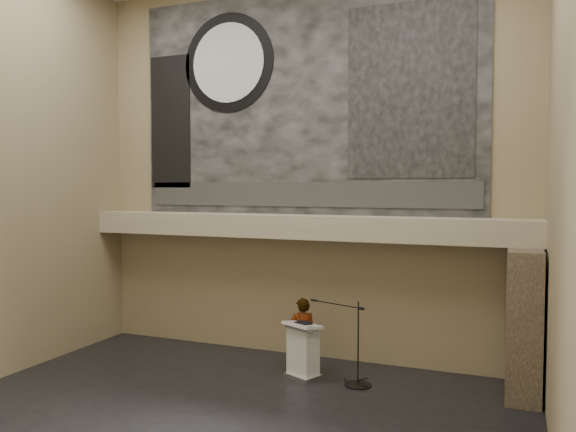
% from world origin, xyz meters
% --- Properties ---
extents(floor, '(10.00, 10.00, 0.00)m').
position_xyz_m(floor, '(0.00, 0.00, 0.00)').
color(floor, black).
rests_on(floor, ground).
extents(wall_back, '(10.00, 0.02, 8.50)m').
position_xyz_m(wall_back, '(0.00, 4.00, 4.25)').
color(wall_back, '#8F7D5A').
rests_on(wall_back, floor).
extents(wall_right, '(0.02, 8.00, 8.50)m').
position_xyz_m(wall_right, '(5.00, 0.00, 4.25)').
color(wall_right, '#8F7D5A').
rests_on(wall_right, floor).
extents(soffit, '(10.00, 0.80, 0.50)m').
position_xyz_m(soffit, '(0.00, 3.60, 2.95)').
color(soffit, tan).
rests_on(soffit, wall_back).
extents(sprinkler_left, '(0.04, 0.04, 0.06)m').
position_xyz_m(sprinkler_left, '(-1.60, 3.55, 2.67)').
color(sprinkler_left, '#B2893D').
rests_on(sprinkler_left, soffit).
extents(sprinkler_right, '(0.04, 0.04, 0.06)m').
position_xyz_m(sprinkler_right, '(1.90, 3.55, 2.67)').
color(sprinkler_right, '#B2893D').
rests_on(sprinkler_right, soffit).
extents(banner, '(8.00, 0.05, 5.00)m').
position_xyz_m(banner, '(0.00, 3.97, 5.70)').
color(banner, black).
rests_on(banner, wall_back).
extents(banner_text_strip, '(7.76, 0.02, 0.55)m').
position_xyz_m(banner_text_strip, '(0.00, 3.93, 3.65)').
color(banner_text_strip, '#2B2B2B').
rests_on(banner_text_strip, banner).
extents(banner_clock_rim, '(2.30, 0.02, 2.30)m').
position_xyz_m(banner_clock_rim, '(-1.80, 3.93, 6.70)').
color(banner_clock_rim, black).
rests_on(banner_clock_rim, banner).
extents(banner_clock_face, '(1.84, 0.02, 1.84)m').
position_xyz_m(banner_clock_face, '(-1.80, 3.91, 6.70)').
color(banner_clock_face, silver).
rests_on(banner_clock_face, banner).
extents(banner_building_print, '(2.60, 0.02, 3.60)m').
position_xyz_m(banner_building_print, '(2.40, 3.93, 5.80)').
color(banner_building_print, black).
rests_on(banner_building_print, banner).
extents(banner_brick_print, '(1.10, 0.02, 3.20)m').
position_xyz_m(banner_brick_print, '(-3.40, 3.93, 5.40)').
color(banner_brick_print, black).
rests_on(banner_brick_print, banner).
extents(stone_pier, '(0.60, 1.40, 2.70)m').
position_xyz_m(stone_pier, '(4.65, 3.15, 1.35)').
color(stone_pier, '#44372A').
rests_on(stone_pier, floor).
extents(lectern, '(0.86, 0.75, 1.13)m').
position_xyz_m(lectern, '(0.58, 2.56, 0.55)').
color(lectern, silver).
rests_on(lectern, floor).
extents(binder, '(0.36, 0.32, 0.04)m').
position_xyz_m(binder, '(0.61, 2.52, 1.12)').
color(binder, black).
rests_on(binder, lectern).
extents(papers, '(0.28, 0.32, 0.00)m').
position_xyz_m(papers, '(0.49, 2.56, 1.10)').
color(papers, white).
rests_on(papers, lectern).
extents(speaker_person, '(0.66, 0.57, 1.54)m').
position_xyz_m(speaker_person, '(0.44, 2.90, 0.77)').
color(speaker_person, silver).
rests_on(speaker_person, floor).
extents(mic_stand, '(1.35, 0.65, 1.63)m').
position_xyz_m(mic_stand, '(1.68, 2.55, 0.24)').
color(mic_stand, black).
rests_on(mic_stand, floor).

